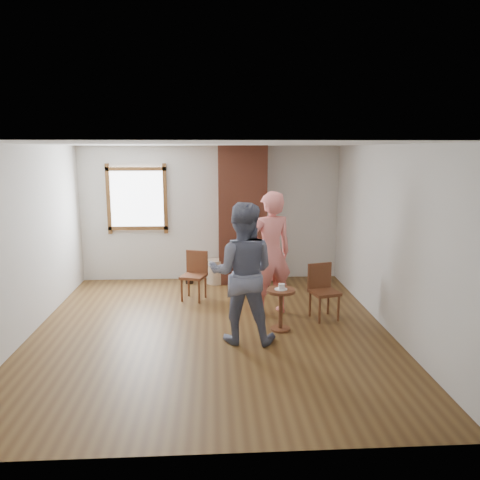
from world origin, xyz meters
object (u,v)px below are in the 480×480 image
at_px(stoneware_crock, 216,271).
at_px(side_table, 281,303).
at_px(person_pink, 270,253).
at_px(man, 242,273).
at_px(dining_chair_left, 195,272).
at_px(dining_chair_right, 322,288).

xyz_separation_m(stoneware_crock, side_table, (0.90, -2.43, 0.17)).
height_order(stoneware_crock, person_pink, person_pink).
bearing_deg(stoneware_crock, man, -83.21).
distance_m(dining_chair_left, dining_chair_right, 2.22).
xyz_separation_m(dining_chair_right, side_table, (-0.71, -0.47, -0.06)).
xyz_separation_m(side_table, person_pink, (-0.07, 0.72, 0.55)).
relative_size(side_table, person_pink, 0.31).
height_order(dining_chair_right, side_table, dining_chair_right).
bearing_deg(side_table, person_pink, 95.35).
distance_m(dining_chair_left, man, 2.01).
distance_m(side_table, person_pink, 0.91).
relative_size(stoneware_crock, side_table, 0.77).
bearing_deg(person_pink, dining_chair_left, -50.28).
relative_size(side_table, man, 0.32).
height_order(dining_chair_left, side_table, dining_chair_left).
relative_size(stoneware_crock, man, 0.25).
relative_size(dining_chair_left, man, 0.44).
height_order(side_table, person_pink, person_pink).
distance_m(stoneware_crock, side_table, 2.60).
bearing_deg(dining_chair_right, side_table, -161.08).
distance_m(dining_chair_right, man, 1.58).
relative_size(dining_chair_left, side_table, 1.37).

